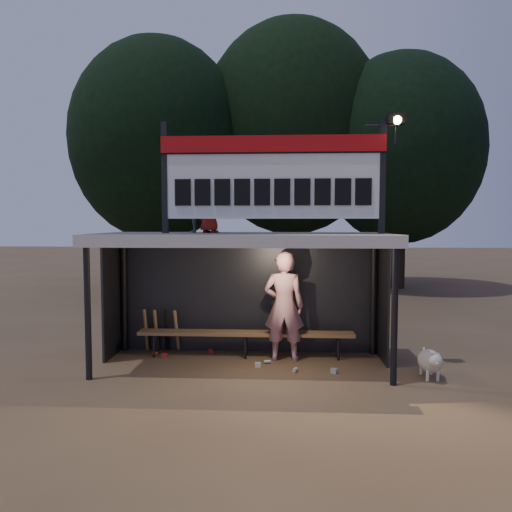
% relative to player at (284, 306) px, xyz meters
% --- Properties ---
extents(ground, '(80.00, 80.00, 0.00)m').
position_rel_player_xyz_m(ground, '(-0.71, -0.37, -0.99)').
color(ground, brown).
rests_on(ground, ground).
extents(player, '(0.73, 0.49, 1.99)m').
position_rel_player_xyz_m(player, '(0.00, 0.00, 0.00)').
color(player, white).
rests_on(player, ground).
extents(child_a, '(0.50, 0.41, 0.97)m').
position_rel_player_xyz_m(child_a, '(-1.57, 0.02, 1.81)').
color(child_a, slate).
rests_on(child_a, dugout_shelter).
extents(child_b, '(0.52, 0.45, 0.91)m').
position_rel_player_xyz_m(child_b, '(-1.33, -0.06, 1.78)').
color(child_b, '#AA231A').
rests_on(child_b, dugout_shelter).
extents(dugout_shelter, '(5.10, 2.08, 2.32)m').
position_rel_player_xyz_m(dugout_shelter, '(-0.71, -0.13, 0.85)').
color(dugout_shelter, '#3B3B3D').
rests_on(dugout_shelter, ground).
extents(scoreboard_assembly, '(4.10, 0.27, 1.99)m').
position_rel_player_xyz_m(scoreboard_assembly, '(-0.15, -0.38, 2.33)').
color(scoreboard_assembly, black).
rests_on(scoreboard_assembly, dugout_shelter).
extents(bench, '(4.00, 0.35, 0.48)m').
position_rel_player_xyz_m(bench, '(-0.71, 0.18, -0.56)').
color(bench, olive).
rests_on(bench, ground).
extents(tree_left, '(6.46, 6.46, 9.27)m').
position_rel_player_xyz_m(tree_left, '(-4.71, 9.63, 4.52)').
color(tree_left, '#302015').
rests_on(tree_left, ground).
extents(tree_mid, '(7.22, 7.22, 10.36)m').
position_rel_player_xyz_m(tree_mid, '(0.29, 11.13, 5.17)').
color(tree_mid, '#2F2215').
rests_on(tree_mid, ground).
extents(tree_right, '(6.08, 6.08, 8.72)m').
position_rel_player_xyz_m(tree_right, '(4.29, 10.13, 4.19)').
color(tree_right, '#2F2014').
rests_on(tree_right, ground).
extents(dog, '(0.36, 0.81, 0.49)m').
position_rel_player_xyz_m(dog, '(2.36, -0.91, -0.71)').
color(dog, beige).
rests_on(dog, ground).
extents(bats, '(0.67, 0.35, 0.84)m').
position_rel_player_xyz_m(bats, '(-2.36, 0.45, -0.56)').
color(bats, olive).
rests_on(bats, ground).
extents(litter, '(3.40, 1.24, 0.08)m').
position_rel_player_xyz_m(litter, '(-0.70, -0.17, -0.96)').
color(litter, '#AE271D').
rests_on(litter, ground).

